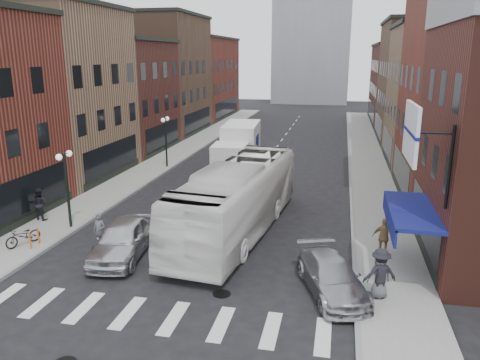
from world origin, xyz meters
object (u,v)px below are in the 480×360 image
object	(u,v)px
streetlamp_near	(66,175)
transit_bus	(238,198)
motorcycle_rider	(100,238)
ped_left_solo	(40,204)
billboard_sign	(414,134)
bike_rack	(34,238)
ped_right_c	(379,275)
sedan_left_far	(225,188)
sedan_left_near	(123,239)
streetlamp_far	(166,132)
box_truck	(238,149)
parked_bicycle	(23,236)
ped_right_a	(380,273)
ped_right_b	(384,237)
curb_car	(332,276)

from	to	relation	value
streetlamp_near	transit_bus	bearing A→B (deg)	9.80
motorcycle_rider	ped_left_solo	bearing A→B (deg)	151.83
billboard_sign	transit_bus	xyz separation A→B (m)	(-7.39, 4.98, -4.33)
bike_rack	ped_right_c	world-z (taller)	ped_right_c
streetlamp_near	ped_left_solo	distance (m)	2.97
bike_rack	sedan_left_far	bearing A→B (deg)	54.47
motorcycle_rider	sedan_left_near	world-z (taller)	motorcycle_rider
sedan_left_near	ped_right_c	xyz separation A→B (m)	(10.95, -1.63, 0.16)
streetlamp_near	streetlamp_far	distance (m)	14.00
bike_rack	box_truck	bearing A→B (deg)	70.26
transit_bus	ped_left_solo	xyz separation A→B (m)	(-10.80, -0.81, -0.77)
sedan_left_near	parked_bicycle	world-z (taller)	sedan_left_near
streetlamp_near	ped_right_a	distance (m)	15.87
streetlamp_far	sedan_left_near	bearing A→B (deg)	-75.73
billboard_sign	bike_rack	xyz separation A→B (m)	(-16.19, 0.80, -5.58)
streetlamp_near	sedan_left_near	world-z (taller)	streetlamp_near
streetlamp_far	ped_right_b	xyz separation A→B (m)	(15.63, -14.35, -1.89)
billboard_sign	box_truck	xyz separation A→B (m)	(-10.14, 17.64, -4.34)
ped_right_b	ped_right_c	distance (m)	3.91
motorcycle_rider	curb_car	distance (m)	10.17
motorcycle_rider	sedan_left_far	distance (m)	10.33
transit_bus	sedan_left_far	size ratio (longest dim) A/B	2.81
motorcycle_rider	sedan_left_near	size ratio (longest dim) A/B	0.43
sedan_left_near	sedan_left_far	world-z (taller)	sedan_left_near
ped_right_c	streetlamp_far	bearing A→B (deg)	-68.58
streetlamp_near	ped_left_solo	xyz separation A→B (m)	(-2.20, 0.67, -1.88)
box_truck	ped_right_a	world-z (taller)	box_truck
motorcycle_rider	transit_bus	world-z (taller)	transit_bus
motorcycle_rider	parked_bicycle	xyz separation A→B (m)	(-4.15, 0.30, -0.39)
sedan_left_near	parked_bicycle	xyz separation A→B (m)	(-5.02, -0.08, -0.24)
motorcycle_rider	sedan_left_far	world-z (taller)	motorcycle_rider
streetlamp_far	ped_right_c	world-z (taller)	streetlamp_far
streetlamp_far	curb_car	distance (m)	22.59
box_truck	ped_right_c	xyz separation A→B (m)	(9.32, -18.38, -0.78)
motorcycle_rider	ped_left_solo	xyz separation A→B (m)	(-5.55, 3.65, 0.04)
sedan_left_far	ped_right_c	world-z (taller)	ped_right_c
box_truck	ped_right_a	size ratio (longest dim) A/B	4.42
billboard_sign	motorcycle_rider	size ratio (longest dim) A/B	1.74
box_truck	parked_bicycle	bearing A→B (deg)	-116.02
parked_bicycle	ped_right_b	world-z (taller)	ped_right_b
streetlamp_near	ped_right_b	xyz separation A→B (m)	(15.63, -0.35, -1.89)
bike_rack	ped_right_b	distance (m)	16.01
motorcycle_rider	transit_bus	size ratio (longest dim) A/B	0.16
streetlamp_near	curb_car	size ratio (longest dim) A/B	0.89
streetlamp_near	ped_left_solo	bearing A→B (deg)	163.05
streetlamp_near	streetlamp_far	xyz separation A→B (m)	(0.00, 14.00, 0.00)
motorcycle_rider	parked_bicycle	world-z (taller)	motorcycle_rider
streetlamp_near	motorcycle_rider	xyz separation A→B (m)	(3.35, -2.98, -1.92)
curb_car	ped_right_b	size ratio (longest dim) A/B	2.66
motorcycle_rider	transit_bus	bearing A→B (deg)	45.53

